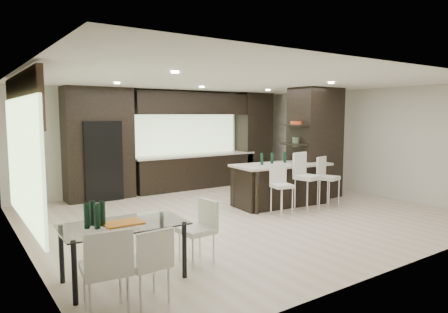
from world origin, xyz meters
TOP-DOWN VIEW (x-y plane):
  - ground at (0.00, 0.00)m, footprint 8.00×8.00m
  - back_wall at (0.00, 3.50)m, footprint 8.00×0.02m
  - left_wall at (-4.00, 0.00)m, footprint 0.02×7.00m
  - right_wall at (4.00, 0.00)m, footprint 0.02×7.00m
  - ceiling at (0.00, 0.00)m, footprint 8.00×7.00m
  - window_left at (-3.96, 0.20)m, footprint 0.04×3.20m
  - window_back at (0.60, 3.46)m, footprint 3.40×0.04m
  - stone_accent at (-3.93, 0.20)m, footprint 0.08×3.00m
  - ceiling_spots at (0.00, 0.25)m, footprint 4.00×3.00m
  - back_cabinetry at (0.50, 3.17)m, footprint 6.80×0.68m
  - refrigerator at (-1.90, 3.12)m, footprint 0.90×0.68m
  - partition_column at (2.60, 0.40)m, footprint 1.20×0.80m
  - kitchen_island at (1.32, 0.22)m, footprint 2.34×1.19m
  - stool_left at (0.63, -0.55)m, footprint 0.45×0.45m
  - stool_mid at (1.32, -0.58)m, footprint 0.52×0.52m
  - stool_right at (2.01, -0.56)m, footprint 0.49×0.49m
  - bench at (1.28, 0.44)m, footprint 1.41×0.76m
  - floor_vase at (2.30, 0.24)m, footprint 0.47×0.47m
  - dining_table at (-3.16, -1.80)m, footprint 1.50×0.87m
  - chair_near at (-3.16, -2.51)m, footprint 0.45×0.45m
  - chair_far at (-3.62, -2.53)m, footprint 0.52×0.52m
  - chair_end at (-2.12, -1.80)m, footprint 0.46×0.46m

SIDE VIEW (x-z plane):
  - ground at x=0.00m, z-range 0.00..0.00m
  - bench at x=1.28m, z-range 0.00..0.51m
  - dining_table at x=-3.16m, z-range 0.00..0.71m
  - chair_near at x=-3.16m, z-range 0.00..0.78m
  - chair_end at x=-2.12m, z-range 0.00..0.80m
  - stool_left at x=0.63m, z-range 0.00..0.85m
  - chair_far at x=-3.62m, z-range 0.00..0.86m
  - stool_right at x=2.01m, z-range 0.00..0.90m
  - kitchen_island at x=1.32m, z-range 0.00..0.94m
  - stool_mid at x=1.32m, z-range 0.00..1.01m
  - floor_vase at x=2.30m, z-range 0.00..1.27m
  - refrigerator at x=-1.90m, z-range 0.00..1.90m
  - back_wall at x=0.00m, z-range 0.00..2.70m
  - left_wall at x=-4.00m, z-range 0.00..2.70m
  - right_wall at x=4.00m, z-range 0.00..2.70m
  - window_left at x=-3.96m, z-range 0.40..2.30m
  - back_cabinetry at x=0.50m, z-range 0.00..2.70m
  - partition_column at x=2.60m, z-range 0.00..2.70m
  - window_back at x=0.60m, z-range 0.95..2.15m
  - stone_accent at x=-3.93m, z-range 1.85..2.65m
  - ceiling_spots at x=0.00m, z-range 2.67..2.69m
  - ceiling at x=0.00m, z-range 2.69..2.71m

